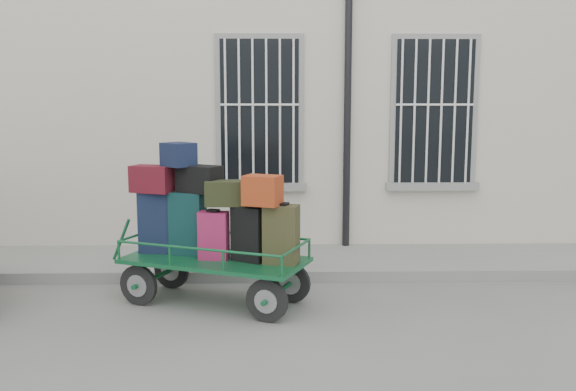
% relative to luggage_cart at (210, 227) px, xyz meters
% --- Properties ---
extents(ground, '(80.00, 80.00, 0.00)m').
position_rel_luggage_cart_xyz_m(ground, '(0.94, -0.53, -0.93)').
color(ground, slate).
rests_on(ground, ground).
extents(building, '(24.00, 5.15, 6.00)m').
position_rel_luggage_cart_xyz_m(building, '(0.94, 4.96, 2.07)').
color(building, beige).
rests_on(building, ground).
extents(sidewalk, '(24.00, 1.70, 0.15)m').
position_rel_luggage_cart_xyz_m(sidewalk, '(0.94, 1.67, -0.86)').
color(sidewalk, gray).
rests_on(sidewalk, ground).
extents(luggage_cart, '(2.55, 1.72, 1.93)m').
position_rel_luggage_cart_xyz_m(luggage_cart, '(0.00, 0.00, 0.00)').
color(luggage_cart, black).
rests_on(luggage_cart, ground).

